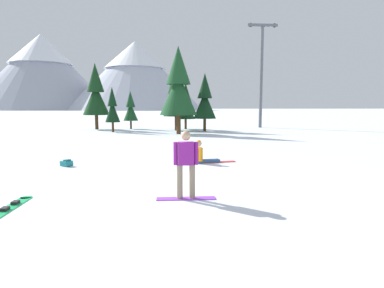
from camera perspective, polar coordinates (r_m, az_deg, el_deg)
The scene contains 15 objects.
ground_plane at distance 9.36m, azimuth -12.47°, elevation -8.04°, with size 800.00×800.00×0.00m, color silver.
snowboarder_foreground at distance 8.06m, azimuth -1.10°, elevation -3.48°, with size 1.52×0.30×1.75m.
snowboarder_midground at distance 13.36m, azimuth 1.94°, elevation -1.99°, with size 1.79×0.73×0.98m.
loose_snowboard_far_spare at distance 8.69m, azimuth -29.83°, elevation -9.79°, with size 0.32×1.90×0.09m.
backpack_teal at distance 13.64m, azimuth -21.61°, elevation -3.21°, with size 0.55×0.53×0.28m.
pine_tree_leaning at distance 33.86m, azimuth -1.16°, elevation 7.23°, with size 1.99×1.99×4.90m.
pine_tree_young at distance 31.87m, azimuth -2.86°, elevation 8.77°, with size 2.59×2.59×6.45m.
pine_tree_twin at distance 30.66m, azimuth -14.11°, elevation 6.38°, with size 1.38×1.38×4.22m.
pine_tree_slender at distance 34.56m, azimuth -10.98°, elevation 6.33°, with size 1.55×1.55×4.06m.
pine_tree_broad at distance 34.90m, azimuth -16.91°, elevation 8.67°, with size 2.72×2.72×6.86m.
pine_tree_tall at distance 27.74m, azimuth -2.46°, elevation 10.30°, with size 3.24×3.24×7.52m.
pine_tree_short at distance 30.89m, azimuth 2.31°, elevation 7.96°, with size 2.20×2.20×5.58m.
ski_lift_tower at distance 37.45m, azimuth 12.36°, elevation 12.93°, with size 3.37×0.36×11.56m.
peak_west_ridge at distance 274.78m, azimuth -25.29°, elevation 11.84°, with size 105.40×105.40×57.48m.
peak_east_ridge at distance 243.66m, azimuth -10.13°, elevation 12.20°, with size 100.72×100.72×50.18m.
Camera 1 is at (1.43, -8.94, 2.35)m, focal length 29.70 mm.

